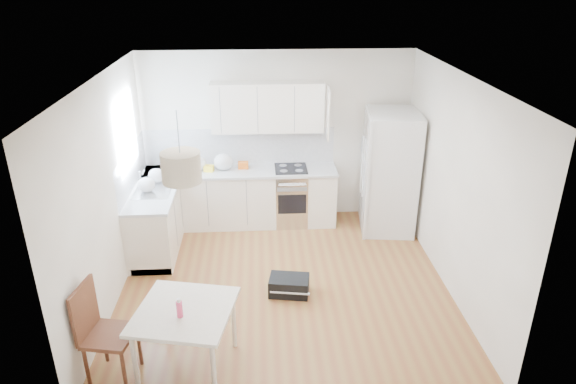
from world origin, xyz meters
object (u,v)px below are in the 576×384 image
at_px(dining_table, 185,316).
at_px(dining_chair, 110,333).
at_px(gym_bag, 289,285).
at_px(refrigerator, 390,172).

distance_m(dining_table, dining_chair, 0.74).
relative_size(dining_chair, gym_bag, 2.14).
bearing_deg(dining_table, gym_bag, 60.25).
bearing_deg(refrigerator, dining_chair, -131.99).
xyz_separation_m(refrigerator, gym_bag, (-1.67, -1.76, -0.82)).
distance_m(dining_chair, gym_bag, 2.31).
height_order(refrigerator, dining_chair, refrigerator).
height_order(refrigerator, gym_bag, refrigerator).
relative_size(dining_table, dining_chair, 1.03).
bearing_deg(dining_table, dining_chair, -162.59).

